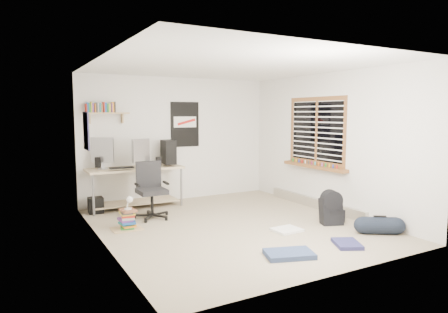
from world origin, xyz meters
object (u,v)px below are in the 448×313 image
desk (135,188)px  office_chair (152,190)px  backpack (331,212)px  duffel_bag (380,225)px  book_stack (127,220)px

desk → office_chair: bearing=-88.4°
desk → office_chair: size_ratio=1.83×
office_chair → backpack: size_ratio=2.17×
desk → office_chair: office_chair is taller
desk → duffel_bag: desk is taller
backpack → book_stack: 3.24m
office_chair → desk: bearing=95.3°
backpack → book_stack: bearing=176.4°
desk → book_stack: 1.51m
backpack → duffel_bag: bearing=-52.6°
office_chair → book_stack: 0.79m
office_chair → backpack: office_chair is taller
desk → backpack: size_ratio=3.97×
desk → duffel_bag: (2.67, -3.44, -0.22)m
desk → book_stack: bearing=-110.8°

